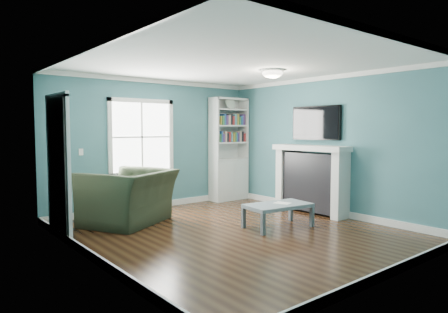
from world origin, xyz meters
TOP-DOWN VIEW (x-y plane):
  - floor at (0.00, 0.00)m, footprint 5.00×5.00m
  - room_walls at (0.00, 0.00)m, footprint 5.00×5.00m
  - trim at (0.00, 0.00)m, footprint 4.50×5.00m
  - window at (-0.30, 2.49)m, footprint 1.40×0.06m
  - bookshelf at (1.77, 2.30)m, footprint 0.90×0.35m
  - fireplace at (2.08, 0.20)m, footprint 0.44×1.58m
  - tv at (2.20, 0.20)m, footprint 0.06×1.10m
  - door at (-2.22, 1.40)m, footprint 0.12×0.98m
  - ceiling_fixture at (0.90, 0.10)m, footprint 0.38×0.38m
  - light_switch at (-1.50, 2.48)m, footprint 0.08×0.01m
  - recliner at (-1.01, 1.60)m, footprint 1.66×1.47m
  - coffee_table at (0.76, -0.18)m, footprint 1.13×0.71m
  - paper_sheet at (0.86, -0.19)m, footprint 0.27×0.30m

SIDE VIEW (x-z plane):
  - floor at x=0.00m, z-range 0.00..0.00m
  - coffee_table at x=0.76m, z-range 0.14..0.53m
  - paper_sheet at x=0.86m, z-range 0.39..0.39m
  - recliner at x=-1.01m, z-range 0.00..1.22m
  - fireplace at x=2.08m, z-range -0.01..1.29m
  - bookshelf at x=1.77m, z-range -0.23..2.08m
  - door at x=-2.22m, z-range -0.01..2.16m
  - light_switch at x=-1.50m, z-range 1.14..1.26m
  - trim at x=0.00m, z-range -0.06..2.54m
  - window at x=-0.30m, z-range 0.70..2.20m
  - room_walls at x=0.00m, z-range -0.92..4.08m
  - tv at x=2.20m, z-range 1.40..2.05m
  - ceiling_fixture at x=0.90m, z-range 2.47..2.63m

